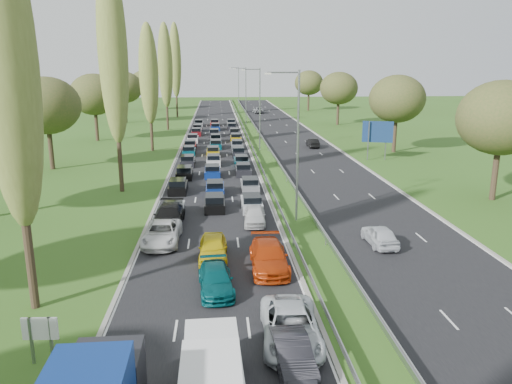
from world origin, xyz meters
name	(u,v)px	position (x,y,z in m)	size (l,w,h in m)	color
ground	(259,148)	(4.50, 80.00, 0.00)	(260.00, 260.00, 0.00)	#32551A
near_carriageway	(215,146)	(-2.25, 82.50, 0.00)	(10.50, 215.00, 0.04)	black
far_carriageway	(299,145)	(11.25, 82.50, 0.00)	(10.50, 215.00, 0.04)	black
central_reservation	(257,142)	(4.50, 82.50, 0.55)	(2.36, 215.00, 0.32)	gray
lamp_columns	(260,110)	(4.50, 78.00, 6.00)	(0.18, 140.18, 12.00)	gray
poplar_row	(137,65)	(-11.50, 68.17, 12.39)	(2.80, 127.80, 22.44)	#2D2116
woodland_left	(37,108)	(-22.00, 62.63, 7.68)	(8.00, 166.00, 11.10)	#2D2116
woodland_right	(420,103)	(24.00, 66.67, 7.68)	(8.00, 153.00, 11.10)	#2D2116
traffic_queue_fill	(214,149)	(-2.26, 77.40, 0.44)	(9.04, 69.42, 0.80)	#B2B7BC
near_car_2	(162,233)	(-5.88, 38.28, 0.77)	(2.49, 5.39, 1.50)	silver
near_car_3	(169,216)	(-5.74, 42.28, 0.83)	(2.26, 5.55, 1.61)	black
near_car_7	(216,280)	(-2.06, 30.21, 0.68)	(1.86, 4.57, 1.33)	#054A4E
near_car_8	(213,248)	(-2.24, 34.95, 0.80)	(1.84, 4.57, 1.56)	gold
near_car_9	(292,353)	(1.08, 22.59, 0.71)	(1.45, 4.17, 1.37)	black
near_car_10	(291,326)	(1.33, 24.56, 0.80)	(2.59, 5.62, 1.56)	silver
near_car_11	(269,257)	(1.22, 33.10, 0.82)	(2.25, 5.52, 1.60)	#AF330A
near_car_12	(255,215)	(1.03, 42.22, 0.73)	(1.68, 4.18, 1.42)	silver
far_car_0	(380,235)	(9.43, 36.74, 0.74)	(1.69, 4.21, 1.43)	silver
far_car_1	(313,143)	(12.91, 80.07, 0.70)	(1.43, 4.10, 1.35)	black
far_car_2	(258,110)	(9.31, 138.56, 0.80)	(2.58, 5.59, 1.55)	gray
white_van_rear	(213,375)	(-2.17, 20.75, 1.09)	(2.08, 5.31, 2.14)	silver
info_sign	(40,334)	(-9.40, 23.80, 1.37)	(1.50, 0.18, 2.10)	gray
direction_sign	(378,134)	(19.40, 68.82, 3.57)	(3.85, 1.29, 5.20)	gray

